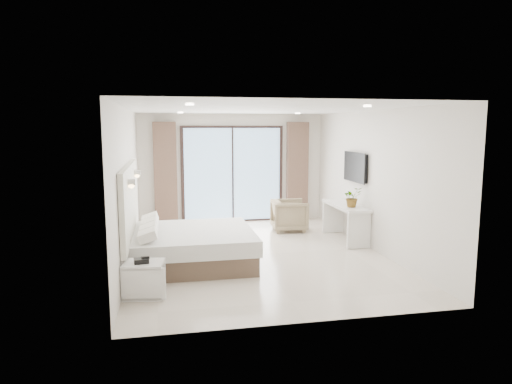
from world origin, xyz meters
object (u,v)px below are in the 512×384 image
console_desk (345,214)px  armchair (289,214)px  bed (191,246)px  nightstand (144,279)px

console_desk → armchair: (-0.91, 1.10, -0.17)m
bed → console_desk: console_desk is taller
bed → nightstand: 1.63m
nightstand → armchair: (3.12, 3.61, 0.14)m
nightstand → console_desk: bearing=40.1°
nightstand → armchair: 4.77m
bed → nightstand: (-0.74, -1.46, -0.06)m
console_desk → armchair: armchair is taller
bed → armchair: armchair is taller
bed → nightstand: bed is taller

